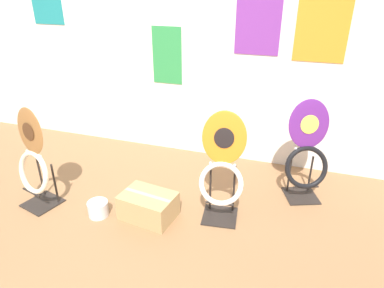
{
  "coord_description": "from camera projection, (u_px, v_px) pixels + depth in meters",
  "views": [
    {
      "loc": [
        1.3,
        -1.25,
        1.79
      ],
      "look_at": [
        0.49,
        1.17,
        0.55
      ],
      "focal_mm": 32.0,
      "sensor_mm": 36.0,
      "label": 1
    }
  ],
  "objects": [
    {
      "name": "storage_box",
      "position": [
        148.0,
        206.0,
        2.81
      ],
      "size": [
        0.47,
        0.36,
        0.21
      ],
      "color": "tan",
      "rests_on": "ground_plane"
    },
    {
      "name": "wall_back",
      "position": [
        175.0,
        32.0,
        3.45
      ],
      "size": [
        8.0,
        0.07,
        2.6
      ],
      "color": "silver",
      "rests_on": "ground_plane"
    },
    {
      "name": "toilet_seat_display_woodgrain",
      "position": [
        33.0,
        162.0,
        2.84
      ],
      "size": [
        0.4,
        0.34,
        0.89
      ],
      "color": "black",
      "rests_on": "ground_plane"
    },
    {
      "name": "paint_can",
      "position": [
        98.0,
        208.0,
        2.84
      ],
      "size": [
        0.17,
        0.17,
        0.13
      ],
      "color": "silver",
      "rests_on": "ground_plane"
    },
    {
      "name": "toilet_seat_display_purple_note",
      "position": [
        307.0,
        154.0,
        2.95
      ],
      "size": [
        0.42,
        0.36,
        0.9
      ],
      "color": "black",
      "rests_on": "ground_plane"
    },
    {
      "name": "ground_plane",
      "position": [
        64.0,
        284.0,
        2.22
      ],
      "size": [
        14.0,
        14.0,
        0.0
      ],
      "primitive_type": "plane",
      "color": "#8E6642"
    },
    {
      "name": "toilet_seat_display_orange_sun",
      "position": [
        222.0,
        171.0,
        2.69
      ],
      "size": [
        0.38,
        0.32,
        0.9
      ],
      "color": "black",
      "rests_on": "ground_plane"
    }
  ]
}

